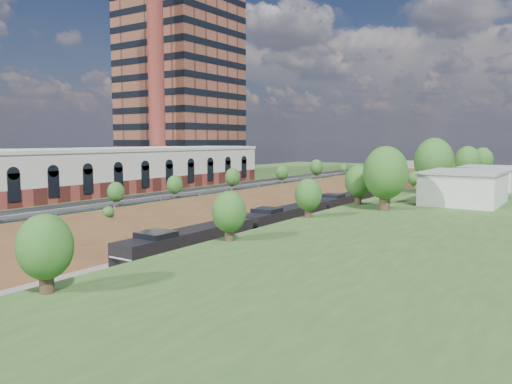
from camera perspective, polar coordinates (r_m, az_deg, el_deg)
name	(u,v)px	position (r m, az deg, el deg)	size (l,w,h in m)	color
platform_left	(183,192)	(104.76, -8.37, -0.01)	(44.00, 180.00, 5.00)	#325021
embankment_left	(273,212)	(91.92, 1.91, -2.35)	(7.07, 180.00, 7.07)	brown
embankment_right	(390,224)	(82.65, 15.02, -3.50)	(7.07, 180.00, 7.07)	brown
rail_left_track	(313,216)	(87.83, 6.58, -2.72)	(1.58, 180.00, 0.18)	gray
rail_right_track	(341,218)	(85.63, 9.69, -2.99)	(1.58, 180.00, 0.18)	gray
road	(252,184)	(93.76, -0.42, 0.92)	(8.00, 180.00, 0.10)	black
guardrail	(270,182)	(91.32, 1.65, 1.10)	(0.10, 171.00, 0.70)	#99999E
commercial_building	(115,169)	(85.37, -15.84, 2.52)	(14.30, 62.30, 7.00)	maroon
highrise_tower	(180,56)	(122.05, -8.67, 15.14)	(22.00, 22.00, 53.90)	brown
smokestack	(156,81)	(104.01, -11.33, 12.32)	(3.20, 3.20, 40.00)	maroon
overpass	(426,171)	(144.40, 18.83, 2.33)	(24.50, 8.30, 7.40)	gray
white_building_near	(464,188)	(70.93, 22.69, 0.40)	(9.00, 12.00, 4.00)	silver
white_building_far	(488,179)	(92.65, 24.99, 1.39)	(8.00, 10.00, 3.60)	silver
tree_right_large	(386,173)	(60.83, 14.58, 2.07)	(5.25, 5.25, 7.61)	#473323
tree_left_crest	(88,194)	(61.62, -18.69, -0.19)	(2.45, 2.45, 3.55)	#473323
freight_train	(416,184)	(126.26, 17.80, 0.87)	(3.16, 177.22, 4.69)	black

